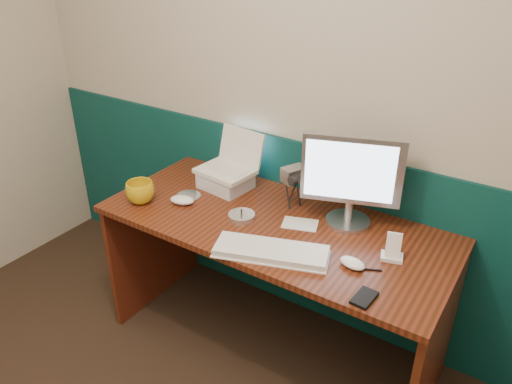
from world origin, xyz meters
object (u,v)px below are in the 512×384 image
Objects in this scene: mug at (140,192)px; camcorder at (293,189)px; monitor at (352,180)px; desk at (273,287)px; keyboard at (271,252)px; laptop at (225,153)px.

mug is 0.74m from camcorder.
monitor reaches higher than mug.
desk is at bearing 16.90° from mug.
monitor reaches higher than keyboard.
laptop is at bearing 53.84° from mug.
camcorder reaches higher than keyboard.
mug is (-0.76, 0.03, 0.04)m from keyboard.
monitor is 0.31m from camcorder.
keyboard is (-0.16, -0.40, -0.20)m from monitor.
mug reaches higher than desk.
desk is at bearing -64.48° from camcorder.
laptop is (-0.38, 0.15, 0.57)m from desk.
monitor is (0.67, 0.02, 0.02)m from laptop.
keyboard reaches higher than desk.
keyboard is at bearing -130.80° from monitor.
laptop is at bearing 158.12° from desk.
desk is 5.94× the size of laptop.
camcorder is at bearing 160.96° from monitor.
camcorder is (0.64, 0.37, 0.04)m from mug.
keyboard is at bearing -47.81° from camcorder.
laptop is at bearing 162.80° from monitor.
monitor reaches higher than desk.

